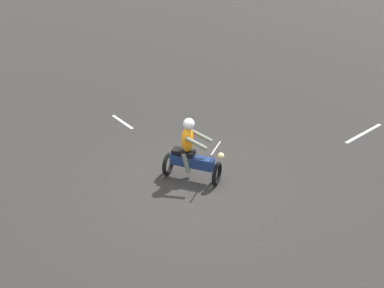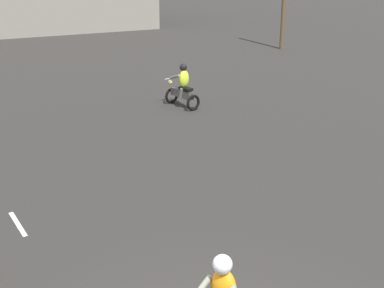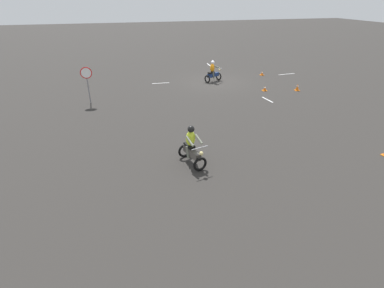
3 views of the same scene
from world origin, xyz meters
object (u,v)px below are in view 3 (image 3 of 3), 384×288
at_px(motorcycle_rider_background, 192,148).
at_px(traffic_cone_near_right, 265,88).
at_px(motorcycle_rider_foreground, 213,72).
at_px(traffic_cone_near_left, 262,73).
at_px(stop_sign, 87,78).
at_px(traffic_cone_mid_center, 297,87).

bearing_deg(motorcycle_rider_background, traffic_cone_near_right, -145.83).
height_order(motorcycle_rider_foreground, traffic_cone_near_left, motorcycle_rider_foreground).
bearing_deg(traffic_cone_near_right, stop_sign, -2.09).
distance_m(traffic_cone_near_left, traffic_cone_near_right, 4.74).
xyz_separation_m(traffic_cone_near_left, traffic_cone_near_right, (2.00, 4.30, 0.01)).
bearing_deg(stop_sign, traffic_cone_mid_center, 175.98).
bearing_deg(motorcycle_rider_foreground, motorcycle_rider_background, -49.95).
bearing_deg(stop_sign, traffic_cone_near_right, 177.91).
height_order(motorcycle_rider_background, traffic_cone_near_left, motorcycle_rider_background).
height_order(motorcycle_rider_foreground, motorcycle_rider_background, same).
height_order(stop_sign, traffic_cone_near_left, stop_sign).
height_order(traffic_cone_near_left, traffic_cone_near_right, traffic_cone_near_right).
xyz_separation_m(stop_sign, traffic_cone_near_left, (-14.08, -3.86, -1.48)).
height_order(traffic_cone_near_right, traffic_cone_mid_center, traffic_cone_mid_center).
relative_size(motorcycle_rider_background, traffic_cone_mid_center, 3.47).
xyz_separation_m(motorcycle_rider_background, traffic_cone_mid_center, (-10.16, -8.07, -0.49)).
xyz_separation_m(motorcycle_rider_background, traffic_cone_near_left, (-9.87, -12.94, -0.57)).
bearing_deg(motorcycle_rider_background, motorcycle_rider_foreground, -126.30).
bearing_deg(motorcycle_rider_background, traffic_cone_mid_center, -155.07).
xyz_separation_m(motorcycle_rider_foreground, traffic_cone_mid_center, (-5.08, 4.03, -0.49)).
bearing_deg(motorcycle_rider_foreground, traffic_cone_near_right, 11.64).
relative_size(motorcycle_rider_foreground, traffic_cone_near_left, 5.13).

